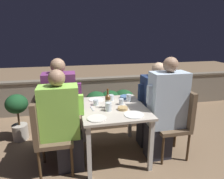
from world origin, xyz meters
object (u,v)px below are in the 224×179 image
chair_right_near (178,118)px  chair_right_far (167,108)px  beer_bottle (108,101)px  chair_left_near (46,130)px  person_navy_jumper (154,105)px  person_green_blouse (63,122)px  person_blue_shirt (165,110)px  person_purple_stripe (63,108)px  potted_plant (18,112)px  chair_left_far (49,117)px

chair_right_near → chair_right_far: size_ratio=1.00×
chair_right_far → beer_bottle: 0.99m
chair_left_near → chair_right_near: bearing=-0.0°
chair_left_near → person_navy_jumper: person_navy_jumper is taller
person_green_blouse → chair_right_near: (1.51, -0.00, -0.08)m
person_blue_shirt → chair_right_far: (0.21, 0.34, -0.13)m
person_purple_stripe → chair_right_far: 1.52m
potted_plant → beer_bottle: bearing=-29.8°
person_green_blouse → beer_bottle: bearing=15.1°
potted_plant → person_navy_jumper: bearing=-15.2°
person_green_blouse → person_blue_shirt: size_ratio=0.93×
chair_left_far → person_navy_jumper: bearing=-1.4°
chair_left_near → chair_left_far: same height
person_green_blouse → person_blue_shirt: (1.31, -0.00, 0.05)m
person_green_blouse → potted_plant: (-0.72, 0.89, -0.18)m
chair_right_near → chair_right_far: bearing=88.7°
chair_left_near → person_green_blouse: size_ratio=0.74×
person_blue_shirt → beer_bottle: (-0.73, 0.16, 0.12)m
person_blue_shirt → person_purple_stripe: bearing=163.9°
chair_left_near → person_purple_stripe: (0.20, 0.38, 0.12)m
chair_right_far → potted_plant: bearing=166.1°
potted_plant → person_purple_stripe: bearing=-35.9°
chair_left_far → beer_bottle: (0.78, -0.22, 0.26)m
person_purple_stripe → chair_right_far: (1.52, -0.04, -0.12)m
chair_left_far → chair_right_far: (1.72, -0.04, 0.00)m
chair_left_near → chair_right_far: bearing=11.3°
chair_left_far → potted_plant: chair_left_far is taller
chair_right_near → person_navy_jumper: size_ratio=0.75×
person_green_blouse → chair_left_far: 0.44m
person_green_blouse → beer_bottle: size_ratio=4.89×
chair_left_near → person_purple_stripe: size_ratio=0.70×
person_blue_shirt → beer_bottle: 0.76m
chair_left_near → potted_plant: bearing=119.9°
person_navy_jumper → chair_right_far: bearing=0.0°
person_purple_stripe → person_navy_jumper: 1.32m
chair_left_near → chair_right_far: size_ratio=1.00×
person_navy_jumper → chair_left_far: bearing=178.6°
person_purple_stripe → beer_bottle: bearing=-21.2°
chair_left_far → person_navy_jumper: 1.52m
person_green_blouse → chair_right_near: person_green_blouse is taller
person_purple_stripe → chair_right_far: size_ratio=1.43×
person_blue_shirt → potted_plant: size_ratio=1.83×
chair_left_near → potted_plant: chair_left_near is taller
person_blue_shirt → chair_right_far: size_ratio=1.46×
person_blue_shirt → potted_plant: 2.23m
potted_plant → chair_left_near: bearing=-60.1°
person_purple_stripe → potted_plant: 0.91m
chair_left_far → beer_bottle: beer_bottle is taller
person_green_blouse → chair_left_far: bearing=118.0°
person_purple_stripe → beer_bottle: (0.58, -0.22, 0.13)m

